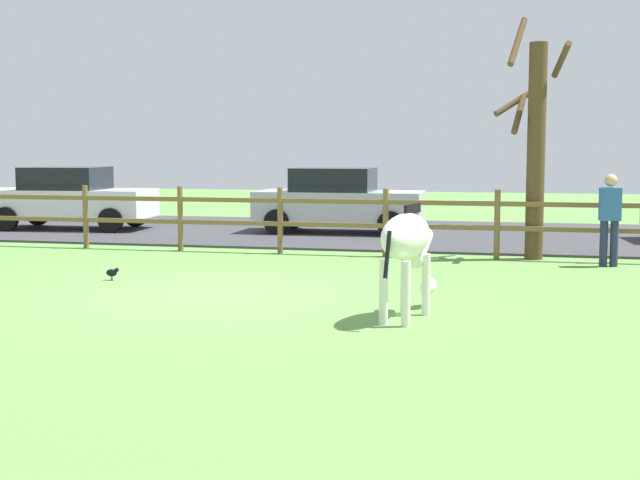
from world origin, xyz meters
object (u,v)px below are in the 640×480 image
at_px(visitor_near_fence, 610,216).
at_px(parked_car_white, 71,197).
at_px(crow_on_grass, 112,272).
at_px(bare_tree, 535,143).
at_px(parked_car_silver, 338,200).
at_px(zebra, 408,244).

bearing_deg(visitor_near_fence, parked_car_white, 162.53).
bearing_deg(crow_on_grass, parked_car_white, 122.74).
xyz_separation_m(bare_tree, parked_car_white, (-11.35, 3.17, -1.34)).
relative_size(parked_car_white, visitor_near_fence, 2.51).
bearing_deg(crow_on_grass, parked_car_silver, 76.58).
xyz_separation_m(zebra, visitor_near_fence, (2.83, 5.61, -0.02)).
height_order(zebra, visitor_near_fence, visitor_near_fence).
distance_m(zebra, parked_car_white, 13.74).
relative_size(bare_tree, parked_car_silver, 1.13).
height_order(bare_tree, parked_car_white, bare_tree).
height_order(bare_tree, zebra, bare_tree).
distance_m(crow_on_grass, parked_car_silver, 8.40).
bearing_deg(bare_tree, parked_car_white, 164.37).
relative_size(zebra, visitor_near_fence, 1.17).
bearing_deg(parked_car_white, visitor_near_fence, -17.47).
bearing_deg(parked_car_white, crow_on_grass, -57.26).
distance_m(bare_tree, visitor_near_fence, 2.00).
bearing_deg(parked_car_white, bare_tree, -15.63).
distance_m(bare_tree, zebra, 6.72).
bearing_deg(parked_car_silver, crow_on_grass, -103.42).
bearing_deg(bare_tree, crow_on_grass, -146.41).
height_order(crow_on_grass, parked_car_silver, parked_car_silver).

